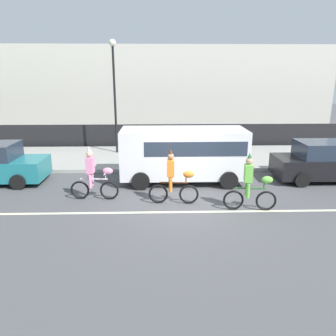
{
  "coord_description": "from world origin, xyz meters",
  "views": [
    {
      "loc": [
        -0.82,
        -10.24,
        4.26
      ],
      "look_at": [
        -0.5,
        1.2,
        1.0
      ],
      "focal_mm": 35.0,
      "sensor_mm": 36.0,
      "label": 1
    }
  ],
  "objects_px": {
    "parked_car_black": "(324,162)",
    "parade_cyclist_orange": "(174,180)",
    "parked_van_white": "(185,151)",
    "pedestrian_onlooker": "(186,141)",
    "parade_cyclist_lime": "(251,186)",
    "street_lamp_post": "(114,80)",
    "parade_cyclist_pink": "(94,177)"
  },
  "relations": [
    {
      "from": "parade_cyclist_pink",
      "to": "parade_cyclist_lime",
      "type": "distance_m",
      "value": 5.35
    },
    {
      "from": "parade_cyclist_lime",
      "to": "parked_car_black",
      "type": "relative_size",
      "value": 0.47
    },
    {
      "from": "parked_van_white",
      "to": "street_lamp_post",
      "type": "relative_size",
      "value": 0.85
    },
    {
      "from": "parade_cyclist_orange",
      "to": "parked_van_white",
      "type": "relative_size",
      "value": 0.38
    },
    {
      "from": "parked_car_black",
      "to": "parade_cyclist_pink",
      "type": "bearing_deg",
      "value": -167.95
    },
    {
      "from": "parade_cyclist_orange",
      "to": "parked_car_black",
      "type": "relative_size",
      "value": 0.47
    },
    {
      "from": "parade_cyclist_orange",
      "to": "parade_cyclist_lime",
      "type": "height_order",
      "value": "same"
    },
    {
      "from": "parade_cyclist_orange",
      "to": "pedestrian_onlooker",
      "type": "distance_m",
      "value": 5.85
    },
    {
      "from": "parade_cyclist_lime",
      "to": "pedestrian_onlooker",
      "type": "height_order",
      "value": "parade_cyclist_lime"
    },
    {
      "from": "parade_cyclist_pink",
      "to": "parked_van_white",
      "type": "distance_m",
      "value": 3.9
    },
    {
      "from": "pedestrian_onlooker",
      "to": "parked_car_black",
      "type": "bearing_deg",
      "value": -31.49
    },
    {
      "from": "parade_cyclist_orange",
      "to": "parked_van_white",
      "type": "bearing_deg",
      "value": 77.03
    },
    {
      "from": "parade_cyclist_orange",
      "to": "parade_cyclist_lime",
      "type": "xyz_separation_m",
      "value": [
        2.45,
        -0.65,
        0.0
      ]
    },
    {
      "from": "parade_cyclist_lime",
      "to": "parked_van_white",
      "type": "height_order",
      "value": "parked_van_white"
    },
    {
      "from": "parade_cyclist_lime",
      "to": "parade_cyclist_orange",
      "type": "bearing_deg",
      "value": 165.2
    },
    {
      "from": "parked_van_white",
      "to": "street_lamp_post",
      "type": "xyz_separation_m",
      "value": [
        -3.38,
        4.76,
        2.71
      ]
    },
    {
      "from": "street_lamp_post",
      "to": "parade_cyclist_pink",
      "type": "bearing_deg",
      "value": -89.67
    },
    {
      "from": "parked_car_black",
      "to": "parade_cyclist_orange",
      "type": "bearing_deg",
      "value": -159.13
    },
    {
      "from": "parade_cyclist_pink",
      "to": "parade_cyclist_orange",
      "type": "bearing_deg",
      "value": -9.69
    },
    {
      "from": "parade_cyclist_lime",
      "to": "pedestrian_onlooker",
      "type": "relative_size",
      "value": 1.19
    },
    {
      "from": "parade_cyclist_pink",
      "to": "street_lamp_post",
      "type": "xyz_separation_m",
      "value": [
        -0.04,
        6.72,
        3.15
      ]
    },
    {
      "from": "street_lamp_post",
      "to": "pedestrian_onlooker",
      "type": "distance_m",
      "value": 4.95
    },
    {
      "from": "parade_cyclist_pink",
      "to": "pedestrian_onlooker",
      "type": "xyz_separation_m",
      "value": [
        3.65,
        5.3,
        0.17
      ]
    },
    {
      "from": "parade_cyclist_lime",
      "to": "pedestrian_onlooker",
      "type": "bearing_deg",
      "value": 103.76
    },
    {
      "from": "parked_car_black",
      "to": "pedestrian_onlooker",
      "type": "relative_size",
      "value": 2.53
    },
    {
      "from": "parked_van_white",
      "to": "parade_cyclist_pink",
      "type": "bearing_deg",
      "value": -149.52
    },
    {
      "from": "parade_cyclist_pink",
      "to": "pedestrian_onlooker",
      "type": "relative_size",
      "value": 1.19
    },
    {
      "from": "parade_cyclist_pink",
      "to": "street_lamp_post",
      "type": "relative_size",
      "value": 0.33
    },
    {
      "from": "parked_van_white",
      "to": "parked_car_black",
      "type": "xyz_separation_m",
      "value": [
        5.79,
        -0.02,
        -0.5
      ]
    },
    {
      "from": "parade_cyclist_orange",
      "to": "parade_cyclist_pink",
      "type": "bearing_deg",
      "value": 170.31
    },
    {
      "from": "parade_cyclist_lime",
      "to": "pedestrian_onlooker",
      "type": "distance_m",
      "value": 6.62
    },
    {
      "from": "parade_cyclist_pink",
      "to": "street_lamp_post",
      "type": "bearing_deg",
      "value": 90.33
    }
  ]
}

